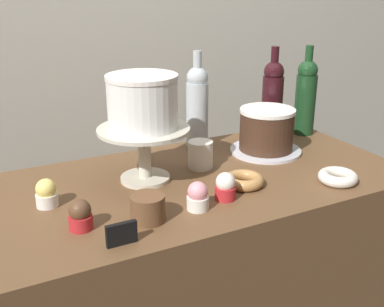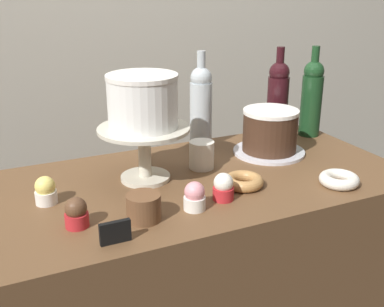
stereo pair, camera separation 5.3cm
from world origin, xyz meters
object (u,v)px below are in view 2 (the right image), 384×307
object	(u,v)px
wine_bottle_dark_red	(278,98)
cupcake_vanilla	(223,187)
cupcake_strawberry	(195,197)
price_sign_chalkboard	(115,232)
wine_bottle_clear	(201,105)
white_layer_cake	(143,101)
wine_bottle_green	(312,97)
cupcake_chocolate	(76,213)
donut_sugar	(339,180)
cupcake_lemon	(46,191)
cookie_stack	(144,207)
chocolate_round_cake	(270,130)
donut_maple	(244,181)
coffee_cup_ceramic	(202,155)
cake_stand_pedestal	(144,144)

from	to	relation	value
wine_bottle_dark_red	cupcake_vanilla	world-z (taller)	wine_bottle_dark_red
cupcake_strawberry	price_sign_chalkboard	xyz separation A→B (m)	(-0.23, -0.07, -0.01)
wine_bottle_clear	white_layer_cake	bearing A→B (deg)	-143.96
wine_bottle_green	cupcake_chocolate	world-z (taller)	wine_bottle_green
cupcake_vanilla	price_sign_chalkboard	size ratio (longest dim) A/B	1.06
price_sign_chalkboard	wine_bottle_green	bearing A→B (deg)	26.91
wine_bottle_green	wine_bottle_dark_red	world-z (taller)	same
wine_bottle_clear	wine_bottle_dark_red	xyz separation A→B (m)	(0.29, -0.03, 0.00)
wine_bottle_dark_red	wine_bottle_clear	bearing A→B (deg)	174.12
donut_sugar	wine_bottle_green	bearing A→B (deg)	62.78
wine_bottle_dark_red	cupcake_lemon	world-z (taller)	wine_bottle_dark_red
wine_bottle_dark_red	donut_sugar	distance (m)	0.46
cookie_stack	price_sign_chalkboard	world-z (taller)	cookie_stack
cupcake_vanilla	donut_sugar	size ratio (longest dim) A/B	0.66
chocolate_round_cake	cupcake_strawberry	world-z (taller)	chocolate_round_cake
cupcake_lemon	donut_maple	world-z (taller)	cupcake_lemon
wine_bottle_clear	coffee_cup_ceramic	bearing A→B (deg)	-115.12
cake_stand_pedestal	cupcake_chocolate	xyz separation A→B (m)	(-0.24, -0.19, -0.07)
cupcake_vanilla	chocolate_round_cake	bearing A→B (deg)	38.80
wine_bottle_clear	cookie_stack	xyz separation A→B (m)	(-0.36, -0.43, -0.11)
cupcake_vanilla	donut_sugar	distance (m)	0.35
cake_stand_pedestal	donut_maple	bearing A→B (deg)	-35.44
chocolate_round_cake	cupcake_lemon	size ratio (longest dim) A/B	2.43
cupcake_strawberry	donut_sugar	distance (m)	0.43
cupcake_vanilla	cupcake_lemon	xyz separation A→B (m)	(-0.43, 0.17, 0.00)
white_layer_cake	cupcake_lemon	xyz separation A→B (m)	(-0.28, -0.04, -0.20)
chocolate_round_cake	wine_bottle_green	world-z (taller)	wine_bottle_green
cake_stand_pedestal	cupcake_chocolate	bearing A→B (deg)	-140.80
cake_stand_pedestal	cupcake_lemon	distance (m)	0.30
wine_bottle_green	wine_bottle_clear	xyz separation A→B (m)	(-0.41, 0.06, 0.00)
chocolate_round_cake	cupcake_vanilla	distance (m)	0.39
cake_stand_pedestal	wine_bottle_green	bearing A→B (deg)	11.17
cupcake_strawberry	cookie_stack	distance (m)	0.13
wine_bottle_green	cupcake_vanilla	world-z (taller)	wine_bottle_green
cupcake_lemon	cake_stand_pedestal	bearing A→B (deg)	7.86
chocolate_round_cake	cupcake_vanilla	xyz separation A→B (m)	(-0.31, -0.25, -0.04)
wine_bottle_green	wine_bottle_clear	bearing A→B (deg)	171.24
cupcake_strawberry	coffee_cup_ceramic	world-z (taller)	coffee_cup_ceramic
cake_stand_pedestal	wine_bottle_clear	size ratio (longest dim) A/B	0.80
wine_bottle_clear	price_sign_chalkboard	bearing A→B (deg)	-131.93
cupcake_lemon	donut_maple	bearing A→B (deg)	-13.63
cupcake_strawberry	price_sign_chalkboard	size ratio (longest dim) A/B	1.06
cupcake_vanilla	cupcake_lemon	distance (m)	0.46
wine_bottle_clear	price_sign_chalkboard	xyz separation A→B (m)	(-0.45, -0.50, -0.12)
wine_bottle_clear	cupcake_chocolate	distance (m)	0.66
cupcake_lemon	cookie_stack	world-z (taller)	cupcake_lemon
cake_stand_pedestal	coffee_cup_ceramic	distance (m)	0.20
wine_bottle_clear	cookie_stack	bearing A→B (deg)	-129.99
cupcake_vanilla	cookie_stack	xyz separation A→B (m)	(-0.23, -0.02, -0.00)
cupcake_strawberry	cupcake_lemon	distance (m)	0.38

